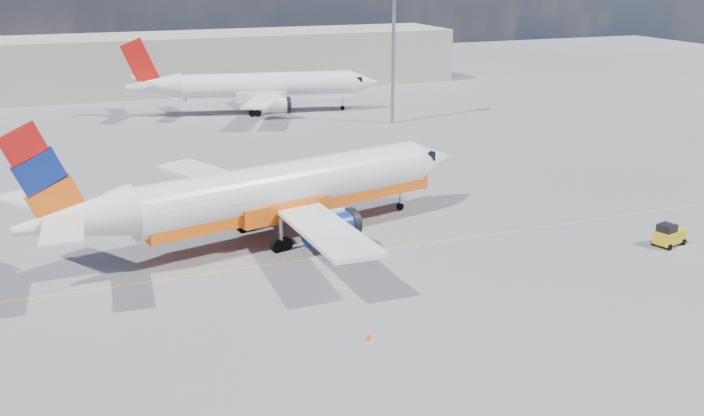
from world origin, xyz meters
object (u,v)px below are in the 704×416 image
object	(u,v)px
gse_tug	(669,235)
main_jet	(274,192)
traffic_cone	(369,337)
second_jet	(260,87)

from	to	relation	value
gse_tug	main_jet	bearing A→B (deg)	139.66
main_jet	traffic_cone	bearing A→B (deg)	-103.62
second_jet	gse_tug	bearing A→B (deg)	-67.04
main_jet	gse_tug	distance (m)	26.80
main_jet	gse_tug	xyz separation A→B (m)	(24.33, -10.91, -2.62)
main_jet	second_jet	distance (m)	46.60
gse_tug	traffic_cone	bearing A→B (deg)	176.84
second_jet	gse_tug	xyz separation A→B (m)	(13.45, -56.23, -2.45)
main_jet	gse_tug	bearing A→B (deg)	-38.46
second_jet	traffic_cone	world-z (taller)	second_jet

